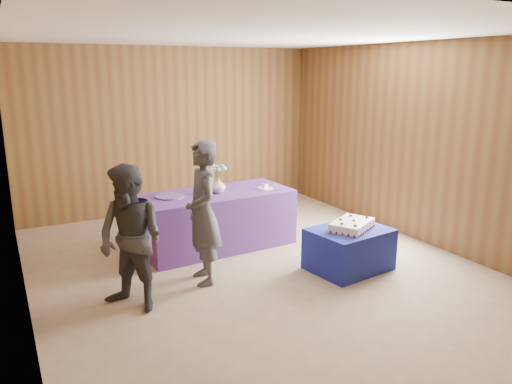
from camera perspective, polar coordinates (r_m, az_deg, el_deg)
ground at (r=6.06m, az=0.15°, el=-8.84°), size 6.00×6.00×0.00m
room_shell at (r=5.61m, az=0.16°, el=8.40°), size 5.04×6.04×2.72m
cake_table at (r=6.09m, az=10.58°, el=-6.43°), size 0.99×0.81×0.50m
serving_table at (r=6.71m, az=-4.55°, el=-3.17°), size 2.05×1.01×0.75m
sheet_cake at (r=6.00m, az=10.91°, el=-3.72°), size 0.68×0.61×0.13m
vase at (r=6.58m, az=-4.32°, el=0.74°), size 0.24×0.24×0.19m
flower_spray at (r=6.53m, az=-4.36°, el=2.84°), size 0.23×0.22×0.18m
platter at (r=6.45m, az=-9.82°, el=-0.50°), size 0.42×0.42×0.02m
plate at (r=6.80m, az=1.05°, el=0.43°), size 0.27×0.27×0.01m
cake_slice at (r=6.79m, az=1.05°, el=0.72°), size 0.08×0.07×0.08m
knife at (r=6.69m, az=1.85°, el=0.16°), size 0.26×0.07×0.00m
guest_left at (r=5.51m, az=-6.09°, el=-2.40°), size 0.46×0.63×1.60m
guest_right at (r=5.01m, az=-14.11°, el=-5.24°), size 0.86×0.90×1.47m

